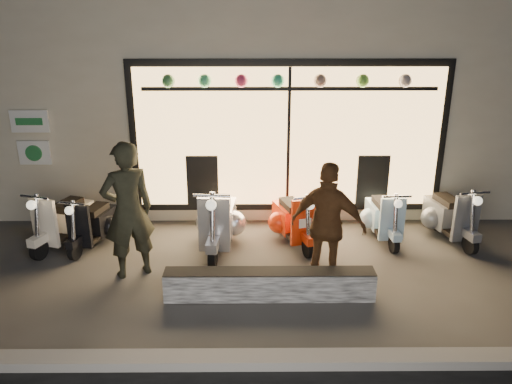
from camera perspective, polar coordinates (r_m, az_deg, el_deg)
ground at (r=7.35m, az=-1.80°, el=-9.33°), size 40.00×40.00×0.00m
kerb at (r=5.64m, az=-2.28°, el=-18.65°), size 40.00×0.25×0.12m
shop_building at (r=11.51m, az=-1.33°, el=12.35°), size 10.20×6.23×4.20m
graffiti_barrier at (r=6.69m, az=1.54°, el=-10.51°), size 2.76×0.28×0.40m
scooter_silver at (r=8.07m, az=-4.20°, el=-3.21°), size 0.54×1.50×1.07m
scooter_red at (r=8.27m, az=4.16°, el=-3.04°), size 0.68×1.31×0.94m
scooter_black at (r=8.57m, az=-17.87°, el=-3.34°), size 0.59×1.23×0.88m
scooter_cream at (r=8.76m, az=-20.78°, el=-2.92°), size 0.72×1.35×0.97m
scooter_blue at (r=8.67m, az=14.24°, el=-2.65°), size 0.44×1.25×0.89m
scooter_grey at (r=8.98m, az=21.04°, el=-2.41°), size 0.60×1.36×0.96m
man at (r=7.15m, az=-14.42°, el=-2.06°), size 0.86×0.75×1.98m
woman at (r=6.80m, az=8.24°, el=-3.79°), size 1.11×0.78×1.75m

